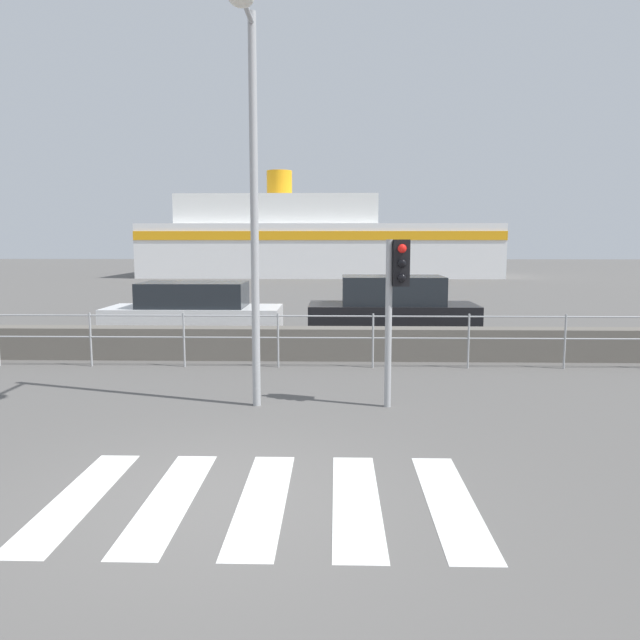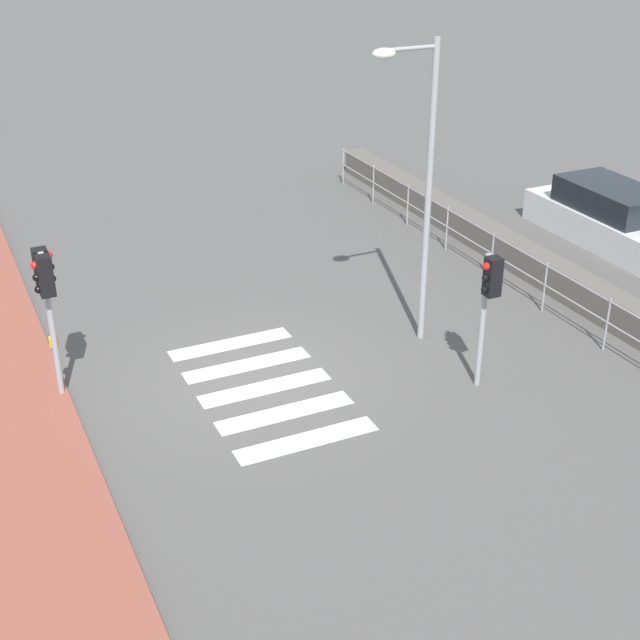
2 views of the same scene
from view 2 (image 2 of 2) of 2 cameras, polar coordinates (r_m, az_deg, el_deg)
The scene contains 9 objects.
ground_plane at distance 16.16m, azimuth -4.12°, elevation -3.62°, with size 160.00×160.00×0.00m, color #565451.
sidewalk_brick at distance 15.40m, azimuth -18.57°, elevation -6.50°, with size 24.00×1.80×0.12m.
crosswalk at distance 15.80m, azimuth -3.54°, elevation -4.34°, with size 4.05×2.40×0.01m.
seawall at distance 19.44m, azimuth 16.15°, elevation 1.92°, with size 20.72×0.55×0.67m.
harbor_fence at distance 18.76m, azimuth 14.24°, elevation 2.52°, with size 18.68×0.04×1.08m.
traffic_light_near at distance 15.16m, azimuth -17.15°, elevation 2.06°, with size 0.58×0.41×2.72m.
traffic_light_far at distance 15.19m, azimuth 10.72°, elevation 1.71°, with size 0.34×0.32×2.50m.
streetlamp at distance 16.09m, azimuth 6.30°, elevation 10.03°, with size 0.32×1.28×5.69m.
parked_car_white at distance 23.02m, azimuth 18.02°, elevation 6.26°, with size 4.49×1.73×1.42m.
Camera 2 is at (13.10, -4.83, 8.13)m, focal length 50.00 mm.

